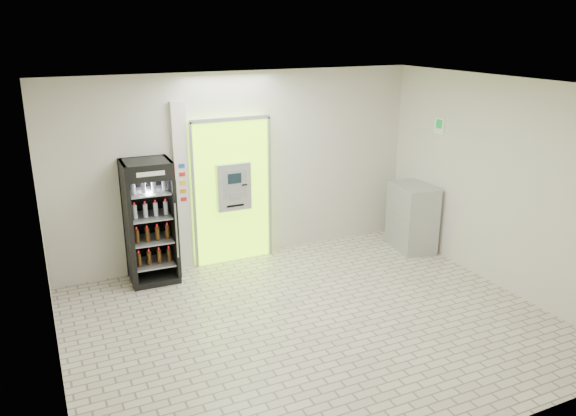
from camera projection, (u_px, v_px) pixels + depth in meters
ground at (312, 323)px, 7.22m from camera, size 6.00×6.00×0.00m
room_shell at (314, 185)px, 6.65m from camera, size 6.00×6.00×6.00m
atm_assembly at (232, 190)px, 8.85m from camera, size 1.30×0.24×2.33m
pillar at (182, 187)px, 8.53m from camera, size 0.22×0.11×2.60m
beverage_cooler at (150, 224)px, 8.21m from camera, size 0.71×0.67×1.83m
steel_cabinet at (412, 217)px, 9.49m from camera, size 0.68×0.91×1.12m
exit_sign at (439, 126)px, 8.97m from camera, size 0.02×0.22×0.26m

